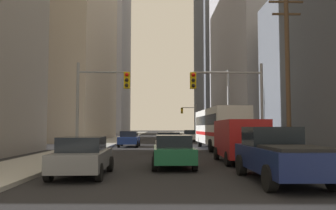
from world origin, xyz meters
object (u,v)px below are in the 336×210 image
(city_bus, at_px, (219,127))
(sedan_white, at_px, (190,136))
(traffic_signal_near_right, at_px, (230,93))
(sedan_green, at_px, (173,151))
(traffic_signal_near_left, at_px, (100,94))
(pickup_truck_navy, at_px, (279,155))
(sedan_silver, at_px, (169,142))
(sedan_grey, at_px, (83,156))
(sedan_blue, at_px, (129,139))
(traffic_signal_far_right, at_px, (190,115))
(cargo_van_red, at_px, (239,138))

(city_bus, xyz_separation_m, sedan_white, (-0.95, 16.78, -1.16))
(traffic_signal_near_right, bearing_deg, sedan_green, -125.07)
(traffic_signal_near_left, bearing_deg, pickup_truck_navy, -50.81)
(city_bus, height_order, sedan_silver, city_bus)
(sedan_grey, bearing_deg, sedan_blue, 89.88)
(city_bus, relative_size, sedan_grey, 2.72)
(traffic_signal_near_left, xyz_separation_m, traffic_signal_far_right, (9.18, 38.85, -0.03))
(sedan_white, bearing_deg, traffic_signal_far_right, 84.99)
(traffic_signal_far_right, bearing_deg, traffic_signal_near_left, -103.30)
(cargo_van_red, relative_size, traffic_signal_far_right, 0.88)
(pickup_truck_navy, relative_size, traffic_signal_far_right, 0.90)
(city_bus, bearing_deg, traffic_signal_near_right, -94.16)
(cargo_van_red, distance_m, sedan_silver, 7.91)
(sedan_grey, height_order, traffic_signal_near_left, traffic_signal_near_left)
(city_bus, distance_m, traffic_signal_near_right, 7.66)
(traffic_signal_near_left, bearing_deg, traffic_signal_far_right, 76.70)
(sedan_silver, relative_size, sedan_white, 1.00)
(city_bus, bearing_deg, sedan_grey, -117.29)
(pickup_truck_navy, distance_m, sedan_green, 5.47)
(traffic_signal_near_right, bearing_deg, traffic_signal_near_left, -179.99)
(pickup_truck_navy, relative_size, traffic_signal_near_right, 0.90)
(city_bus, bearing_deg, sedan_green, -108.98)
(sedan_grey, bearing_deg, cargo_van_red, 33.80)
(city_bus, distance_m, sedan_silver, 5.86)
(pickup_truck_navy, relative_size, traffic_signal_near_left, 0.90)
(traffic_signal_far_right, bearing_deg, sedan_silver, -97.64)
(cargo_van_red, distance_m, traffic_signal_far_right, 42.36)
(pickup_truck_navy, bearing_deg, sedan_white, 90.07)
(sedan_blue, bearing_deg, traffic_signal_near_left, -94.15)
(cargo_van_red, relative_size, traffic_signal_near_right, 0.88)
(city_bus, xyz_separation_m, sedan_grey, (-8.04, -15.59, -1.16))
(traffic_signal_near_left, bearing_deg, sedan_silver, 39.06)
(cargo_van_red, height_order, traffic_signal_near_left, traffic_signal_near_left)
(sedan_grey, height_order, sedan_green, same)
(cargo_van_red, xyz_separation_m, sedan_silver, (-3.59, 7.03, -0.52))
(sedan_white, bearing_deg, traffic_signal_near_left, -108.13)
(city_bus, bearing_deg, sedan_silver, -139.76)
(sedan_grey, bearing_deg, sedan_green, 36.91)
(traffic_signal_near_right, bearing_deg, sedan_white, 90.99)
(traffic_signal_near_right, bearing_deg, traffic_signal_far_right, 88.71)
(traffic_signal_near_right, relative_size, traffic_signal_far_right, 1.00)
(cargo_van_red, height_order, sedan_silver, cargo_van_red)
(sedan_grey, height_order, sedan_white, same)
(traffic_signal_near_right, bearing_deg, sedan_silver, 136.84)
(city_bus, xyz_separation_m, traffic_signal_near_left, (-8.84, -7.33, 2.09))
(cargo_van_red, height_order, sedan_green, cargo_van_red)
(traffic_signal_near_right, bearing_deg, pickup_truck_navy, -92.19)
(city_bus, bearing_deg, traffic_signal_far_right, 89.38)
(city_bus, xyz_separation_m, pickup_truck_navy, (-0.91, -17.06, -1.00))
(sedan_white, relative_size, traffic_signal_near_left, 0.71)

